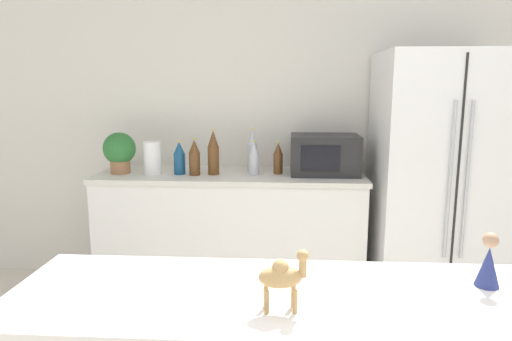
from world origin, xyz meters
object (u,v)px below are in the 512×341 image
at_px(back_bottle_5, 252,151).
at_px(wise_man_figurine_blue, 488,263).
at_px(back_bottle_2, 213,153).
at_px(back_bottle_4, 278,158).
at_px(paper_towel_roll, 153,158).
at_px(camel_figurine, 283,275).
at_px(back_bottle_0, 254,159).
at_px(microwave, 324,154).
at_px(potted_plant, 119,151).
at_px(back_bottle_3, 194,158).
at_px(back_bottle_1, 179,158).
at_px(refrigerator, 436,182).

xyz_separation_m(back_bottle_5, wise_man_figurine_blue, (0.82, -2.06, -0.03)).
height_order(back_bottle_2, back_bottle_4, back_bottle_2).
bearing_deg(paper_towel_roll, camel_figurine, -65.64).
relative_size(back_bottle_0, camel_figurine, 1.51).
relative_size(microwave, back_bottle_4, 2.06).
height_order(back_bottle_2, back_bottle_5, back_bottle_2).
distance_m(potted_plant, paper_towel_roll, 0.25).
relative_size(back_bottle_4, wise_man_figurine_blue, 1.47).
distance_m(back_bottle_0, back_bottle_3, 0.42).
xyz_separation_m(back_bottle_1, camel_figurine, (0.75, -2.08, 0.03)).
relative_size(paper_towel_roll, microwave, 0.49).
xyz_separation_m(back_bottle_3, back_bottle_5, (0.39, 0.18, 0.03)).
relative_size(microwave, wise_man_figurine_blue, 3.02).
bearing_deg(back_bottle_2, back_bottle_5, 29.36).
distance_m(microwave, back_bottle_4, 0.33).
height_order(back_bottle_0, camel_figurine, back_bottle_0).
distance_m(back_bottle_1, wise_man_figurine_blue, 2.32).
distance_m(refrigerator, paper_towel_roll, 1.99).
relative_size(microwave, back_bottle_0, 1.97).
bearing_deg(wise_man_figurine_blue, back_bottle_2, 119.60).
height_order(back_bottle_1, back_bottle_5, back_bottle_5).
bearing_deg(back_bottle_4, back_bottle_1, -175.01).
relative_size(potted_plant, back_bottle_0, 1.21).
bearing_deg(back_bottle_4, back_bottle_5, 153.87).
height_order(microwave, back_bottle_0, microwave).
bearing_deg(camel_figurine, refrigerator, 63.04).
relative_size(refrigerator, wise_man_figurine_blue, 11.03).
relative_size(microwave, back_bottle_1, 1.99).
bearing_deg(microwave, camel_figurine, -97.52).
distance_m(back_bottle_3, back_bottle_5, 0.44).
bearing_deg(back_bottle_5, back_bottle_2, -150.64).
bearing_deg(refrigerator, microwave, 172.01).
bearing_deg(microwave, back_bottle_3, -173.49).
relative_size(back_bottle_1, back_bottle_3, 0.93).
xyz_separation_m(paper_towel_roll, microwave, (1.22, 0.09, 0.02)).
bearing_deg(microwave, back_bottle_4, -176.95).
relative_size(back_bottle_0, back_bottle_4, 1.04).
relative_size(back_bottle_2, camel_figurine, 2.00).
bearing_deg(microwave, refrigerator, -7.99).
bearing_deg(wise_man_figurine_blue, refrigerator, 76.11).
xyz_separation_m(back_bottle_0, back_bottle_4, (0.17, 0.05, -0.00)).
bearing_deg(back_bottle_1, back_bottle_2, 1.60).
xyz_separation_m(back_bottle_1, back_bottle_4, (0.70, 0.06, -0.00)).
height_order(back_bottle_2, camel_figurine, back_bottle_2).
bearing_deg(back_bottle_3, paper_towel_roll, 177.68).
bearing_deg(paper_towel_roll, back_bottle_5, 13.64).
relative_size(back_bottle_2, back_bottle_4, 1.38).
bearing_deg(camel_figurine, back_bottle_5, 96.07).
xyz_separation_m(potted_plant, microwave, (1.47, 0.06, -0.02)).
bearing_deg(refrigerator, potted_plant, 178.92).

